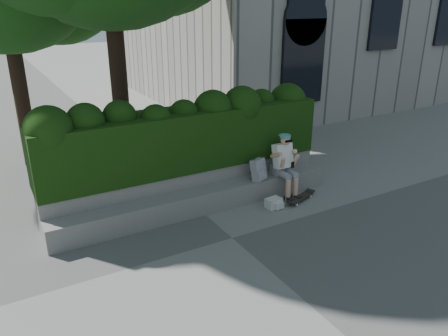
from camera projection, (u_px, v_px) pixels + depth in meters
ground at (232, 238)px, 7.91m from camera, size 80.00×80.00×0.00m
bench_ledge at (201, 201)px, 8.84m from camera, size 6.00×0.45×0.45m
planter_wall at (190, 186)px, 9.17m from camera, size 6.00×0.50×0.75m
hedge at (184, 139)px, 9.00m from camera, size 6.00×1.00×1.20m
person at (284, 163)px, 9.40m from camera, size 0.40×0.76×1.38m
skateboard at (301, 198)px, 9.36m from camera, size 0.81×0.44×0.08m
backpack_plaid at (259, 170)px, 9.21m from camera, size 0.35×0.26×0.46m
backpack_ground at (274, 203)px, 9.04m from camera, size 0.34×0.25×0.21m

